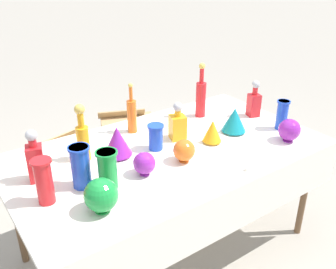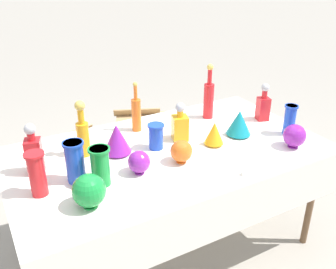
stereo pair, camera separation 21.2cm
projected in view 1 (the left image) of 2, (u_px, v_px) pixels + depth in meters
ground_plane at (168, 245)px, 2.60m from camera, size 40.00×40.00×0.00m
display_table at (171, 159)px, 2.27m from camera, size 1.90×1.07×0.76m
tall_bottle_0 at (83, 137)px, 2.10m from camera, size 0.07×0.07×0.34m
tall_bottle_1 at (201, 96)px, 2.67m from camera, size 0.07×0.07×0.39m
tall_bottle_2 at (132, 114)px, 2.44m from camera, size 0.06×0.06×0.34m
square_decanter_0 at (254, 101)px, 2.68m from camera, size 0.10×0.10×0.27m
square_decanter_1 at (178, 124)px, 2.36m from camera, size 0.12×0.12×0.25m
square_decanter_2 at (35, 159)px, 1.91m from camera, size 0.10×0.10×0.29m
slender_vase_0 at (282, 114)px, 2.49m from camera, size 0.09×0.09×0.20m
slender_vase_1 at (107, 169)px, 1.85m from camera, size 0.11×0.11×0.21m
slender_vase_2 at (81, 166)px, 1.86m from camera, size 0.11×0.11×0.23m
slender_vase_3 at (44, 180)px, 1.74m from camera, size 0.10×0.10×0.23m
slender_vase_4 at (156, 136)px, 2.24m from camera, size 0.10×0.10×0.16m
fluted_vase_0 at (117, 141)px, 2.16m from camera, size 0.17×0.17×0.18m
fluted_vase_1 at (212, 131)px, 2.32m from camera, size 0.12×0.12×0.15m
fluted_vase_2 at (234, 120)px, 2.45m from camera, size 0.16×0.16×0.17m
round_bowl_0 at (144, 163)px, 1.99m from camera, size 0.12×0.12×0.13m
round_bowl_1 at (289, 130)px, 2.34m from camera, size 0.14×0.14×0.15m
round_bowl_2 at (184, 150)px, 2.11m from camera, size 0.13×0.13×0.13m
round_bowl_3 at (101, 195)px, 1.69m from camera, size 0.16×0.16×0.17m
price_tag_left at (250, 167)px, 2.05m from camera, size 0.06×0.02×0.04m
cardboard_box_behind_left at (129, 139)px, 3.66m from camera, size 0.63×0.59×0.46m
cardboard_box_behind_right at (64, 166)px, 3.23m from camera, size 0.58×0.50×0.43m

